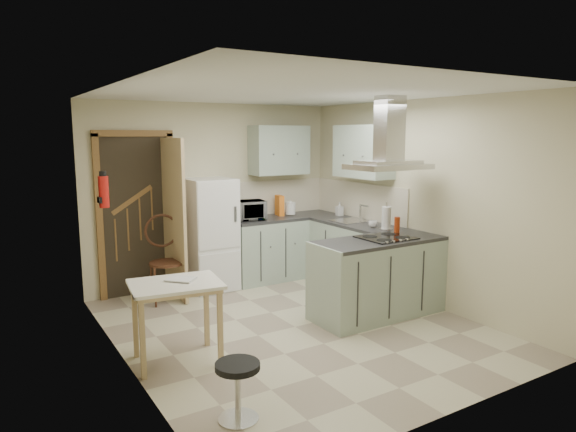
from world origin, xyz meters
TOP-DOWN VIEW (x-y plane):
  - floor at (0.00, 0.00)m, footprint 4.20×4.20m
  - ceiling at (0.00, 0.00)m, footprint 4.20×4.20m
  - back_wall at (0.00, 2.10)m, footprint 3.60×0.00m
  - left_wall at (-1.80, 0.00)m, footprint 0.00×4.20m
  - right_wall at (1.80, 0.00)m, footprint 0.00×4.20m
  - doorway at (-1.10, 2.07)m, footprint 1.10×0.12m
  - fridge at (-0.20, 1.80)m, footprint 0.60×0.60m
  - counter_back at (0.66, 1.80)m, footprint 1.08×0.60m
  - counter_right at (1.50, 1.12)m, footprint 0.60×1.95m
  - splashback at (0.96, 2.09)m, footprint 1.68×0.02m
  - wall_cabinet_back at (0.95, 1.93)m, footprint 0.85×0.35m
  - wall_cabinet_right at (1.62, 0.85)m, footprint 0.35×0.90m
  - peninsula at (1.02, -0.18)m, footprint 1.55×0.65m
  - hob at (1.12, -0.18)m, footprint 0.58×0.50m
  - extractor_hood at (1.12, -0.18)m, footprint 0.90×0.55m
  - sink at (1.50, 0.95)m, footprint 0.45×0.40m
  - fire_extinguisher at (-1.74, 0.90)m, footprint 0.10×0.10m
  - drop_leaf_table at (-1.38, -0.14)m, footprint 0.88×0.71m
  - bentwood_chair at (-0.89, 1.58)m, footprint 0.51×0.51m
  - stool at (-1.34, -1.33)m, footprint 0.41×0.41m
  - microwave at (0.34, 1.78)m, footprint 0.53×0.40m
  - kettle at (1.06, 1.80)m, footprint 0.18×0.18m
  - cereal_box at (0.94, 1.90)m, footprint 0.11×0.21m
  - soap_bottle at (1.66, 1.41)m, footprint 0.10×0.10m
  - paper_towel at (1.50, 0.23)m, footprint 0.14×0.14m
  - cup at (1.44, 0.41)m, footprint 0.11×0.11m
  - red_bottle at (1.45, -0.01)m, footprint 0.09×0.09m
  - book at (-1.38, -0.16)m, footprint 0.31×0.31m

SIDE VIEW (x-z plane):
  - floor at x=0.00m, z-range 0.00..0.00m
  - stool at x=-1.34m, z-range 0.00..0.44m
  - drop_leaf_table at x=-1.38m, z-range 0.00..0.75m
  - counter_back at x=0.66m, z-range 0.00..0.90m
  - counter_right at x=1.50m, z-range 0.00..0.90m
  - peninsula at x=1.02m, z-range 0.00..0.90m
  - bentwood_chair at x=-0.89m, z-range 0.00..0.99m
  - fridge at x=-0.20m, z-range 0.00..1.50m
  - book at x=-1.38m, z-range 0.75..0.86m
  - sink at x=1.50m, z-range 0.90..0.91m
  - hob at x=1.12m, z-range 0.90..0.91m
  - cup at x=1.44m, z-range 0.90..0.99m
  - red_bottle at x=1.45m, z-range 0.90..1.09m
  - soap_bottle at x=1.66m, z-range 0.90..1.10m
  - kettle at x=1.06m, z-range 0.90..1.12m
  - microwave at x=0.34m, z-range 0.90..1.17m
  - cereal_box at x=0.94m, z-range 0.90..1.19m
  - paper_towel at x=1.50m, z-range 0.90..1.20m
  - doorway at x=-1.10m, z-range 0.00..2.10m
  - splashback at x=0.96m, z-range 0.90..1.40m
  - back_wall at x=0.00m, z-range -0.55..3.05m
  - left_wall at x=-1.80m, z-range -0.85..3.35m
  - right_wall at x=1.80m, z-range -0.85..3.35m
  - fire_extinguisher at x=-1.74m, z-range 1.34..1.66m
  - extractor_hood at x=1.12m, z-range 1.67..1.77m
  - wall_cabinet_back at x=0.95m, z-range 1.50..2.20m
  - wall_cabinet_right at x=1.62m, z-range 1.50..2.20m
  - ceiling at x=0.00m, z-range 2.50..2.50m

